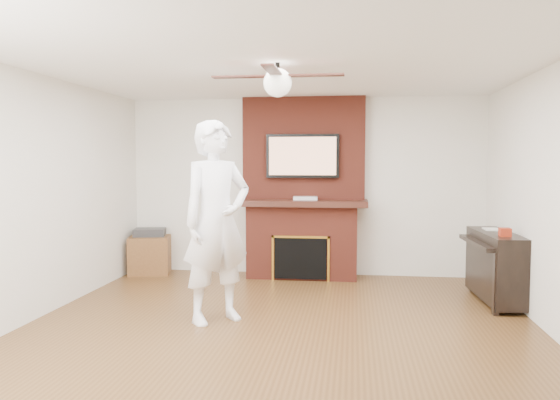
# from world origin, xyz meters

# --- Properties ---
(room_shell) EXTENTS (5.36, 5.86, 2.86)m
(room_shell) POSITION_xyz_m (0.00, 0.00, 1.25)
(room_shell) COLOR #4C3016
(room_shell) RESTS_ON ground
(fireplace) EXTENTS (1.78, 0.64, 2.50)m
(fireplace) POSITION_xyz_m (0.00, 2.55, 1.00)
(fireplace) COLOR maroon
(fireplace) RESTS_ON ground
(tv) EXTENTS (1.00, 0.08, 0.60)m
(tv) POSITION_xyz_m (0.00, 2.50, 1.68)
(tv) COLOR black
(tv) RESTS_ON fireplace
(ceiling_fan) EXTENTS (1.21, 1.21, 0.31)m
(ceiling_fan) POSITION_xyz_m (-0.00, 0.00, 2.33)
(ceiling_fan) COLOR black
(ceiling_fan) RESTS_ON room_shell
(person) EXTENTS (0.88, 0.86, 2.01)m
(person) POSITION_xyz_m (-0.65, 0.29, 1.01)
(person) COLOR white
(person) RESTS_ON ground
(side_table) EXTENTS (0.67, 0.67, 0.64)m
(side_table) POSITION_xyz_m (-2.20, 2.48, 0.30)
(side_table) COLOR brown
(side_table) RESTS_ON ground
(piano) EXTENTS (0.52, 1.24, 0.89)m
(piano) POSITION_xyz_m (2.30, 1.43, 0.43)
(piano) COLOR black
(piano) RESTS_ON ground
(cable_box) EXTENTS (0.34, 0.22, 0.05)m
(cable_box) POSITION_xyz_m (0.04, 2.45, 1.10)
(cable_box) COLOR silver
(cable_box) RESTS_ON fireplace
(candle_orange) EXTENTS (0.07, 0.07, 0.14)m
(candle_orange) POSITION_xyz_m (-0.20, 2.39, 0.07)
(candle_orange) COLOR orange
(candle_orange) RESTS_ON ground
(candle_green) EXTENTS (0.07, 0.07, 0.09)m
(candle_green) POSITION_xyz_m (0.06, 2.31, 0.04)
(candle_green) COLOR #368736
(candle_green) RESTS_ON ground
(candle_cream) EXTENTS (0.08, 0.08, 0.11)m
(candle_cream) POSITION_xyz_m (0.07, 2.33, 0.06)
(candle_cream) COLOR #F1E5BF
(candle_cream) RESTS_ON ground
(candle_blue) EXTENTS (0.07, 0.07, 0.07)m
(candle_blue) POSITION_xyz_m (0.11, 2.33, 0.03)
(candle_blue) COLOR #34639D
(candle_blue) RESTS_ON ground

